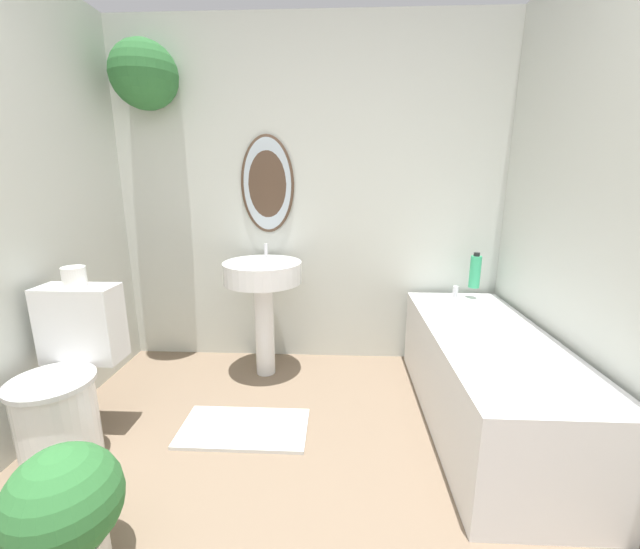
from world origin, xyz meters
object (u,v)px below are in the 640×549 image
(bathtub, at_px, (486,377))
(potted_plant, at_px, (65,507))
(pedestal_sink, at_px, (263,286))
(shampoo_bottle, at_px, (475,271))
(toilet_paper_roll, at_px, (74,277))
(toilet, at_px, (66,386))

(bathtub, xyz_separation_m, potted_plant, (-1.74, -0.95, -0.02))
(pedestal_sink, height_order, bathtub, pedestal_sink)
(shampoo_bottle, bearing_deg, bathtub, -99.98)
(pedestal_sink, xyz_separation_m, potted_plant, (-0.41, -1.47, -0.38))
(pedestal_sink, xyz_separation_m, toilet_paper_roll, (-0.81, -0.69, 0.23))
(toilet, height_order, shampoo_bottle, shampoo_bottle)
(toilet, xyz_separation_m, bathtub, (2.14, 0.34, -0.08))
(potted_plant, relative_size, toilet_paper_roll, 4.32)
(shampoo_bottle, bearing_deg, toilet, -156.29)
(pedestal_sink, xyz_separation_m, shampoo_bottle, (1.44, 0.13, 0.09))
(bathtub, bearing_deg, toilet, -171.04)
(potted_plant, distance_m, toilet_paper_roll, 1.07)
(bathtub, height_order, potted_plant, bathtub)
(pedestal_sink, bearing_deg, potted_plant, -105.49)
(toilet, height_order, pedestal_sink, pedestal_sink)
(bathtub, bearing_deg, potted_plant, -151.38)
(shampoo_bottle, xyz_separation_m, potted_plant, (-1.85, -1.60, -0.46))
(potted_plant, bearing_deg, bathtub, 28.62)
(shampoo_bottle, bearing_deg, toilet_paper_roll, -160.07)
(bathtub, distance_m, potted_plant, 1.98)
(shampoo_bottle, distance_m, toilet_paper_roll, 2.41)
(potted_plant, bearing_deg, toilet, 123.78)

